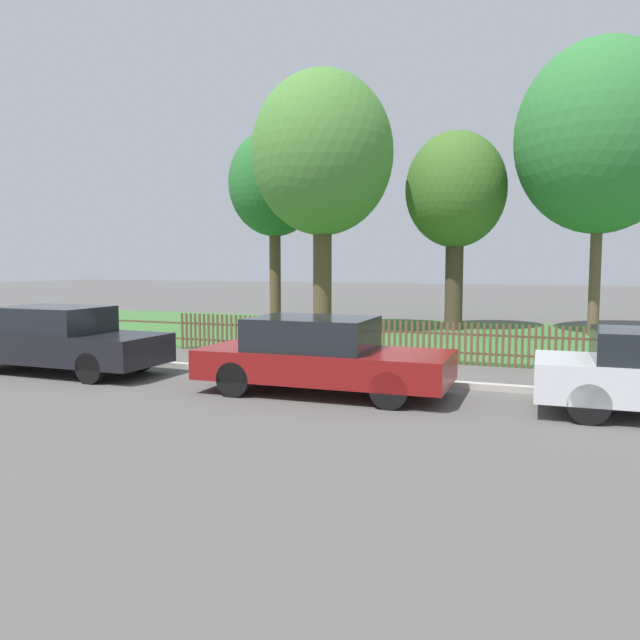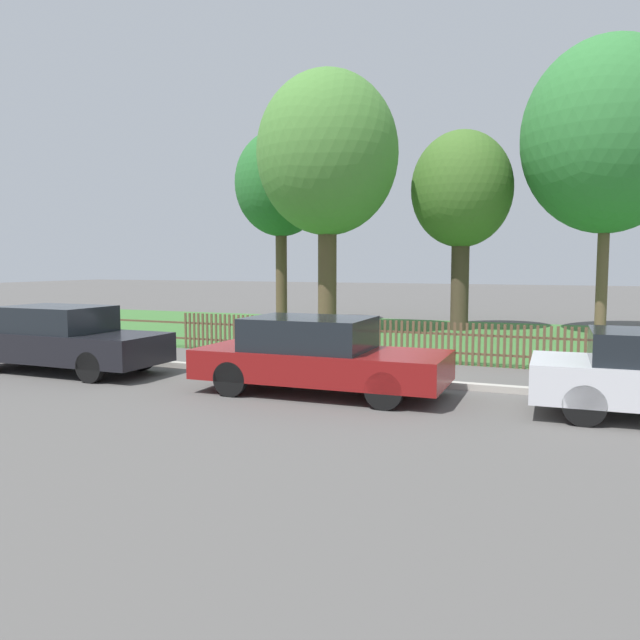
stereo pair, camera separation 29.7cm
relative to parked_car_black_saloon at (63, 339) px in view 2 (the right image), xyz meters
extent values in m
plane|color=#565451|center=(5.75, 1.29, -0.71)|extent=(120.00, 120.00, 0.00)
cube|color=#B2ADA3|center=(5.75, 1.39, -0.65)|extent=(37.78, 0.20, 0.12)
cube|color=#3D7033|center=(5.75, 9.59, -0.71)|extent=(37.78, 10.93, 0.01)
cube|color=brown|center=(5.75, 4.15, -0.44)|extent=(37.78, 0.03, 0.05)
cube|color=brown|center=(5.75, 4.15, -0.01)|extent=(37.78, 0.03, 0.05)
cube|color=brown|center=(0.29, 4.12, -0.22)|extent=(0.06, 0.03, 0.98)
cube|color=brown|center=(0.43, 4.12, -0.22)|extent=(0.06, 0.03, 0.98)
cube|color=brown|center=(0.57, 4.12, -0.22)|extent=(0.06, 0.03, 0.98)
cube|color=brown|center=(0.71, 4.12, -0.22)|extent=(0.06, 0.03, 0.98)
cube|color=brown|center=(0.84, 4.12, -0.22)|extent=(0.06, 0.03, 0.98)
cube|color=brown|center=(0.98, 4.12, -0.22)|extent=(0.06, 0.03, 0.98)
cube|color=brown|center=(1.12, 4.12, -0.22)|extent=(0.06, 0.03, 0.98)
cube|color=brown|center=(1.26, 4.12, -0.22)|extent=(0.06, 0.03, 0.98)
cube|color=brown|center=(1.40, 4.12, -0.22)|extent=(0.06, 0.03, 0.98)
cube|color=brown|center=(1.53, 4.12, -0.22)|extent=(0.06, 0.03, 0.98)
cube|color=brown|center=(1.67, 4.12, -0.22)|extent=(0.06, 0.03, 0.98)
cube|color=brown|center=(1.81, 4.12, -0.22)|extent=(0.06, 0.03, 0.98)
cube|color=brown|center=(1.95, 4.12, -0.22)|extent=(0.06, 0.03, 0.98)
cube|color=brown|center=(2.09, 4.12, -0.22)|extent=(0.06, 0.03, 0.98)
cube|color=brown|center=(2.23, 4.12, -0.22)|extent=(0.06, 0.03, 0.98)
cube|color=brown|center=(2.36, 4.12, -0.22)|extent=(0.06, 0.03, 0.98)
cube|color=brown|center=(2.50, 4.12, -0.22)|extent=(0.06, 0.03, 0.98)
cube|color=brown|center=(2.64, 4.12, -0.22)|extent=(0.06, 0.03, 0.98)
cube|color=brown|center=(2.78, 4.12, -0.22)|extent=(0.06, 0.03, 0.98)
cube|color=brown|center=(2.92, 4.12, -0.22)|extent=(0.06, 0.03, 0.98)
cube|color=brown|center=(3.05, 4.12, -0.22)|extent=(0.06, 0.03, 0.98)
cube|color=brown|center=(3.19, 4.12, -0.22)|extent=(0.06, 0.03, 0.98)
cube|color=brown|center=(3.33, 4.12, -0.22)|extent=(0.06, 0.03, 0.98)
cube|color=brown|center=(3.47, 4.12, -0.22)|extent=(0.06, 0.03, 0.98)
cube|color=brown|center=(3.61, 4.12, -0.22)|extent=(0.06, 0.03, 0.98)
cube|color=brown|center=(3.75, 4.12, -0.22)|extent=(0.06, 0.03, 0.98)
cube|color=brown|center=(3.88, 4.12, -0.22)|extent=(0.06, 0.03, 0.98)
cube|color=brown|center=(4.02, 4.12, -0.22)|extent=(0.06, 0.03, 0.98)
cube|color=brown|center=(4.16, 4.12, -0.22)|extent=(0.06, 0.03, 0.98)
cube|color=brown|center=(4.30, 4.12, -0.22)|extent=(0.06, 0.03, 0.98)
cube|color=brown|center=(4.44, 4.12, -0.22)|extent=(0.06, 0.03, 0.98)
cube|color=brown|center=(4.57, 4.12, -0.22)|extent=(0.06, 0.03, 0.98)
cube|color=brown|center=(4.71, 4.12, -0.22)|extent=(0.06, 0.03, 0.98)
cube|color=brown|center=(4.85, 4.12, -0.22)|extent=(0.06, 0.03, 0.98)
cube|color=brown|center=(4.99, 4.12, -0.22)|extent=(0.06, 0.03, 0.98)
cube|color=brown|center=(5.13, 4.12, -0.22)|extent=(0.06, 0.03, 0.98)
cube|color=brown|center=(5.27, 4.12, -0.22)|extent=(0.06, 0.03, 0.98)
cube|color=brown|center=(5.40, 4.12, -0.22)|extent=(0.06, 0.03, 0.98)
cube|color=brown|center=(5.54, 4.12, -0.22)|extent=(0.06, 0.03, 0.98)
cube|color=brown|center=(5.68, 4.12, -0.22)|extent=(0.06, 0.03, 0.98)
cube|color=brown|center=(5.82, 4.12, -0.22)|extent=(0.06, 0.03, 0.98)
cube|color=brown|center=(5.96, 4.12, -0.22)|extent=(0.06, 0.03, 0.98)
cube|color=brown|center=(6.09, 4.12, -0.22)|extent=(0.06, 0.03, 0.98)
cube|color=brown|center=(6.23, 4.12, -0.22)|extent=(0.06, 0.03, 0.98)
cube|color=brown|center=(6.37, 4.12, -0.22)|extent=(0.06, 0.03, 0.98)
cube|color=brown|center=(6.51, 4.12, -0.22)|extent=(0.06, 0.03, 0.98)
cube|color=brown|center=(6.65, 4.12, -0.22)|extent=(0.06, 0.03, 0.98)
cube|color=brown|center=(6.79, 4.12, -0.22)|extent=(0.06, 0.03, 0.98)
cube|color=brown|center=(6.92, 4.12, -0.22)|extent=(0.06, 0.03, 0.98)
cube|color=brown|center=(7.06, 4.12, -0.22)|extent=(0.06, 0.03, 0.98)
cube|color=brown|center=(7.20, 4.12, -0.22)|extent=(0.06, 0.03, 0.98)
cube|color=brown|center=(7.34, 4.12, -0.22)|extent=(0.06, 0.03, 0.98)
cube|color=brown|center=(7.48, 4.12, -0.22)|extent=(0.06, 0.03, 0.98)
cube|color=brown|center=(7.61, 4.12, -0.22)|extent=(0.06, 0.03, 0.98)
cube|color=brown|center=(7.75, 4.12, -0.22)|extent=(0.06, 0.03, 0.98)
cube|color=brown|center=(7.89, 4.12, -0.22)|extent=(0.06, 0.03, 0.98)
cube|color=brown|center=(8.03, 4.12, -0.22)|extent=(0.06, 0.03, 0.98)
cube|color=brown|center=(8.17, 4.12, -0.22)|extent=(0.06, 0.03, 0.98)
cube|color=brown|center=(8.31, 4.12, -0.22)|extent=(0.06, 0.03, 0.98)
cube|color=brown|center=(8.44, 4.12, -0.22)|extent=(0.06, 0.03, 0.98)
cube|color=brown|center=(8.58, 4.12, -0.22)|extent=(0.06, 0.03, 0.98)
cube|color=brown|center=(8.72, 4.12, -0.22)|extent=(0.06, 0.03, 0.98)
cube|color=brown|center=(8.86, 4.12, -0.22)|extent=(0.06, 0.03, 0.98)
cube|color=brown|center=(9.00, 4.12, -0.22)|extent=(0.06, 0.03, 0.98)
cube|color=brown|center=(9.13, 4.12, -0.22)|extent=(0.06, 0.03, 0.98)
cube|color=brown|center=(9.27, 4.12, -0.22)|extent=(0.06, 0.03, 0.98)
cube|color=brown|center=(9.41, 4.12, -0.22)|extent=(0.06, 0.03, 0.98)
cube|color=brown|center=(9.55, 4.12, -0.22)|extent=(0.06, 0.03, 0.98)
cube|color=brown|center=(9.69, 4.12, -0.22)|extent=(0.06, 0.03, 0.98)
cube|color=brown|center=(9.83, 4.12, -0.22)|extent=(0.06, 0.03, 0.98)
cube|color=brown|center=(9.96, 4.12, -0.22)|extent=(0.06, 0.03, 0.98)
cube|color=brown|center=(10.10, 4.12, -0.22)|extent=(0.06, 0.03, 0.98)
cube|color=brown|center=(10.24, 4.12, -0.22)|extent=(0.06, 0.03, 0.98)
cube|color=brown|center=(10.38, 4.12, -0.22)|extent=(0.06, 0.03, 0.98)
cube|color=brown|center=(10.52, 4.12, -0.22)|extent=(0.06, 0.03, 0.98)
cube|color=brown|center=(10.65, 4.12, -0.22)|extent=(0.06, 0.03, 0.98)
cube|color=brown|center=(10.79, 4.12, -0.22)|extent=(0.06, 0.03, 0.98)
cube|color=brown|center=(10.93, 4.12, -0.22)|extent=(0.06, 0.03, 0.98)
cube|color=brown|center=(11.07, 4.12, -0.22)|extent=(0.06, 0.03, 0.98)
cube|color=brown|center=(11.21, 4.12, -0.22)|extent=(0.06, 0.03, 0.98)
cube|color=black|center=(0.06, 0.00, -0.15)|extent=(4.53, 1.73, 0.61)
cube|color=black|center=(-0.17, 0.00, 0.43)|extent=(2.18, 1.54, 0.54)
cylinder|color=black|center=(1.47, 0.76, -0.40)|extent=(0.62, 0.15, 0.62)
cylinder|color=black|center=(1.46, -0.79, -0.40)|extent=(0.62, 0.15, 0.62)
cylinder|color=black|center=(-1.33, 0.79, -0.40)|extent=(0.62, 0.15, 0.62)
cube|color=maroon|center=(5.99, 0.02, -0.19)|extent=(4.51, 1.88, 0.53)
cube|color=black|center=(5.77, 0.02, 0.36)|extent=(2.18, 1.65, 0.57)
cylinder|color=black|center=(7.36, 0.87, -0.40)|extent=(0.62, 0.15, 0.62)
cylinder|color=black|center=(7.39, -0.77, -0.40)|extent=(0.62, 0.15, 0.62)
cylinder|color=black|center=(4.59, 0.82, -0.40)|extent=(0.62, 0.15, 0.62)
cylinder|color=black|center=(4.62, -0.83, -0.40)|extent=(0.62, 0.15, 0.62)
cylinder|color=black|center=(10.28, 0.90, -0.41)|extent=(0.61, 0.16, 0.61)
cylinder|color=black|center=(10.32, -0.63, -0.41)|extent=(0.61, 0.16, 0.61)
cylinder|color=black|center=(5.30, 3.15, -0.39)|extent=(0.65, 0.16, 0.64)
cylinder|color=black|center=(3.86, 3.01, -0.39)|extent=(0.65, 0.16, 0.64)
ellipsoid|color=#9EA0A8|center=(4.58, 3.08, -0.02)|extent=(1.96, 0.78, 0.88)
ellipsoid|color=#9EA0A8|center=(5.03, 3.12, 0.22)|extent=(0.51, 0.79, 0.41)
cylinder|color=brown|center=(-0.48, 11.71, 1.43)|extent=(0.44, 0.44, 4.28)
ellipsoid|color=#286B2D|center=(-0.48, 11.71, 4.68)|extent=(3.53, 3.53, 4.06)
cylinder|color=brown|center=(2.41, 9.28, 1.52)|extent=(0.62, 0.62, 4.46)
ellipsoid|color=#4C8438|center=(2.41, 9.28, 5.23)|extent=(4.67, 4.67, 5.37)
cylinder|color=#473828|center=(6.40, 11.69, 1.17)|extent=(0.61, 0.61, 3.77)
ellipsoid|color=#426B28|center=(6.40, 11.69, 4.15)|extent=(3.45, 3.45, 3.96)
cylinder|color=brown|center=(10.89, 11.61, 1.60)|extent=(0.35, 0.35, 4.62)
ellipsoid|color=#337A38|center=(10.89, 11.61, 5.57)|extent=(5.26, 5.26, 6.04)
camera|label=1|loc=(9.90, -10.26, 1.61)|focal=35.00mm
camera|label=2|loc=(10.17, -10.15, 1.61)|focal=35.00mm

